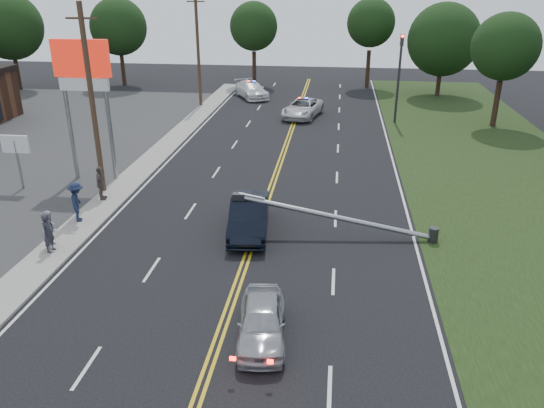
# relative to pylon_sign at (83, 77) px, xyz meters

# --- Properties ---
(ground) EXTENTS (120.00, 120.00, 0.00)m
(ground) POSITION_rel_pylon_sign_xyz_m (10.50, -14.00, -6.00)
(ground) COLOR black
(ground) RESTS_ON ground
(sidewalk) EXTENTS (1.80, 70.00, 0.12)m
(sidewalk) POSITION_rel_pylon_sign_xyz_m (2.10, -4.00, -5.94)
(sidewalk) COLOR gray
(sidewalk) RESTS_ON ground
(grass_verge) EXTENTS (12.00, 80.00, 0.01)m
(grass_verge) POSITION_rel_pylon_sign_xyz_m (24.00, -4.00, -5.99)
(grass_verge) COLOR black
(grass_verge) RESTS_ON ground
(centerline_yellow) EXTENTS (0.36, 80.00, 0.00)m
(centerline_yellow) POSITION_rel_pylon_sign_xyz_m (10.50, -4.00, -5.99)
(centerline_yellow) COLOR gold
(centerline_yellow) RESTS_ON ground
(pylon_sign) EXTENTS (3.20, 0.35, 8.00)m
(pylon_sign) POSITION_rel_pylon_sign_xyz_m (0.00, 0.00, 0.00)
(pylon_sign) COLOR gray
(pylon_sign) RESTS_ON ground
(small_sign) EXTENTS (1.60, 0.14, 3.10)m
(small_sign) POSITION_rel_pylon_sign_xyz_m (-3.50, -2.00, -3.66)
(small_sign) COLOR gray
(small_sign) RESTS_ON ground
(traffic_signal) EXTENTS (0.28, 0.41, 7.05)m
(traffic_signal) POSITION_rel_pylon_sign_xyz_m (18.80, 16.00, -1.79)
(traffic_signal) COLOR #2D2D30
(traffic_signal) RESTS_ON ground
(fallen_streetlight) EXTENTS (9.36, 0.44, 1.91)m
(fallen_streetlight) POSITION_rel_pylon_sign_xyz_m (14.69, -6.00, -5.08)
(fallen_streetlight) COLOR #2D2D30
(fallen_streetlight) RESTS_ON ground
(utility_pole_mid) EXTENTS (1.60, 0.28, 10.00)m
(utility_pole_mid) POSITION_rel_pylon_sign_xyz_m (1.30, -2.00, -0.91)
(utility_pole_mid) COLOR #382619
(utility_pole_mid) RESTS_ON ground
(utility_pole_far) EXTENTS (1.60, 0.28, 10.00)m
(utility_pole_far) POSITION_rel_pylon_sign_xyz_m (1.30, 20.00, -0.91)
(utility_pole_far) COLOR #382619
(utility_pole_far) RESTS_ON ground
(tree_4) EXTENTS (6.80, 6.80, 9.90)m
(tree_4) POSITION_rel_pylon_sign_xyz_m (-20.16, 25.68, 0.49)
(tree_4) COLOR black
(tree_4) RESTS_ON ground
(tree_5) EXTENTS (6.05, 6.05, 9.30)m
(tree_5) POSITION_rel_pylon_sign_xyz_m (-9.91, 29.49, 0.26)
(tree_5) COLOR black
(tree_5) RESTS_ON ground
(tree_6) EXTENTS (5.18, 5.18, 8.90)m
(tree_6) POSITION_rel_pylon_sign_xyz_m (4.60, 31.39, 0.29)
(tree_6) COLOR black
(tree_6) RESTS_ON ground
(tree_7) EXTENTS (5.06, 5.06, 9.29)m
(tree_7) POSITION_rel_pylon_sign_xyz_m (17.12, 31.74, 0.73)
(tree_7) COLOR black
(tree_7) RESTS_ON ground
(tree_8) EXTENTS (7.05, 7.05, 9.05)m
(tree_8) POSITION_rel_pylon_sign_xyz_m (24.07, 27.69, -0.48)
(tree_8) COLOR black
(tree_8) RESTS_ON ground
(tree_9) EXTENTS (5.11, 5.11, 8.79)m
(tree_9) POSITION_rel_pylon_sign_xyz_m (26.58, 15.76, 0.21)
(tree_9) COLOR black
(tree_9) RESTS_ON ground
(crashed_sedan) EXTENTS (2.22, 5.06, 1.62)m
(crashed_sedan) POSITION_rel_pylon_sign_xyz_m (10.19, -6.00, -5.19)
(crashed_sedan) COLOR black
(crashed_sedan) RESTS_ON ground
(waiting_sedan) EXTENTS (1.95, 3.99, 1.31)m
(waiting_sedan) POSITION_rel_pylon_sign_xyz_m (11.91, -13.86, -5.34)
(waiting_sedan) COLOR #9FA1A7
(waiting_sedan) RESTS_ON ground
(emergency_a) EXTENTS (3.69, 5.92, 1.53)m
(emergency_a) POSITION_rel_pylon_sign_xyz_m (11.06, 16.96, -5.23)
(emergency_a) COLOR silver
(emergency_a) RESTS_ON ground
(emergency_b) EXTENTS (4.54, 5.84, 1.58)m
(emergency_b) POSITION_rel_pylon_sign_xyz_m (5.39, 24.43, -5.21)
(emergency_b) COLOR silver
(emergency_b) RESTS_ON ground
(bystander_a) EXTENTS (0.50, 0.69, 1.74)m
(bystander_a) POSITION_rel_pylon_sign_xyz_m (2.05, -9.17, -5.01)
(bystander_a) COLOR #2A2932
(bystander_a) RESTS_ON sidewalk
(bystander_b) EXTENTS (0.78, 0.93, 1.68)m
(bystander_b) POSITION_rel_pylon_sign_xyz_m (1.88, -8.71, -5.03)
(bystander_b) COLOR #AAAAAF
(bystander_b) RESTS_ON sidewalk
(bystander_c) EXTENTS (1.15, 1.44, 1.95)m
(bystander_c) POSITION_rel_pylon_sign_xyz_m (1.82, -6.01, -4.90)
(bystander_c) COLOR #17203A
(bystander_c) RESTS_ON sidewalk
(bystander_d) EXTENTS (0.63, 1.13, 1.82)m
(bystander_d) POSITION_rel_pylon_sign_xyz_m (1.79, -3.28, -4.97)
(bystander_d) COLOR #5B4E48
(bystander_d) RESTS_ON sidewalk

